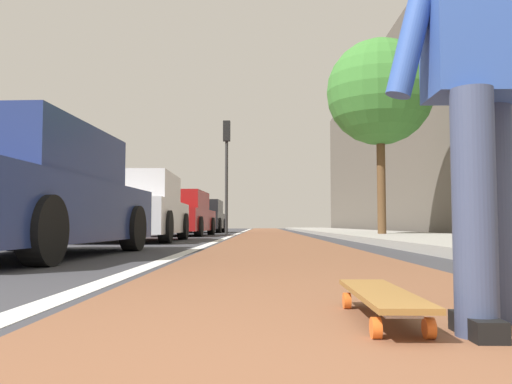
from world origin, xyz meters
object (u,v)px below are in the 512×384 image
at_px(skater_person, 484,66).
at_px(street_tree_mid, 380,93).
at_px(parked_car_near, 25,195).
at_px(parked_car_mid, 136,209).
at_px(parked_car_end, 203,217).
at_px(skateboard, 381,297).
at_px(traffic_light, 227,156).
at_px(parked_car_far, 179,215).

bearing_deg(skater_person, street_tree_mid, -11.20).
distance_m(parked_car_near, parked_car_mid, 5.58).
distance_m(parked_car_end, street_tree_mid, 12.24).
distance_m(skateboard, traffic_light, 18.74).
relative_size(parked_car_far, street_tree_mid, 0.85).
height_order(parked_car_near, parked_car_far, parked_car_near).
bearing_deg(traffic_light, parked_car_mid, 171.17).
xyz_separation_m(parked_car_near, street_tree_mid, (8.06, -5.90, 3.24)).
relative_size(parked_car_near, street_tree_mid, 0.83).
bearing_deg(parked_car_near, skateboard, -141.07).
height_order(parked_car_near, traffic_light, traffic_light).
distance_m(skateboard, skater_person, 0.92).
bearing_deg(skater_person, parked_car_far, 12.94).
height_order(skater_person, parked_car_end, skater_person).
xyz_separation_m(parked_car_end, street_tree_mid, (-10.21, -5.93, 3.22)).
xyz_separation_m(skater_person, parked_car_end, (22.32, 3.53, -0.21)).
bearing_deg(skateboard, street_tree_mid, -12.92).
distance_m(skater_person, parked_car_end, 22.60).
bearing_deg(parked_car_far, street_tree_mid, -119.58).
height_order(skater_person, parked_car_mid, skater_person).
distance_m(skateboard, parked_car_mid, 10.04).
relative_size(skateboard, street_tree_mid, 0.16).
height_order(parked_car_near, parked_car_end, parked_car_end).
distance_m(parked_car_end, traffic_light, 4.64).
bearing_deg(parked_car_near, traffic_light, -5.13).
relative_size(parked_car_mid, traffic_light, 0.96).
bearing_deg(traffic_light, skater_person, -173.24).
height_order(traffic_light, street_tree_mid, street_tree_mid).
bearing_deg(skateboard, traffic_light, 5.75).
height_order(parked_car_mid, parked_car_far, parked_car_mid).
bearing_deg(parked_car_far, traffic_light, -24.01).
xyz_separation_m(parked_car_mid, traffic_light, (8.92, -1.39, 2.36)).
xyz_separation_m(skater_person, parked_car_far, (15.49, 3.56, -0.23)).
relative_size(skater_person, traffic_light, 0.37).
height_order(skateboard, skater_person, skater_person).
distance_m(skater_person, parked_car_far, 15.90).
distance_m(parked_car_mid, parked_car_end, 12.69).
bearing_deg(skateboard, parked_car_mid, 18.85).
xyz_separation_m(traffic_light, street_tree_mid, (-6.44, -4.60, 0.87)).
height_order(skateboard, parked_car_near, parked_car_near).
xyz_separation_m(parked_car_end, traffic_light, (-3.77, -1.33, 2.35)).
bearing_deg(parked_car_end, parked_car_mid, 179.74).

